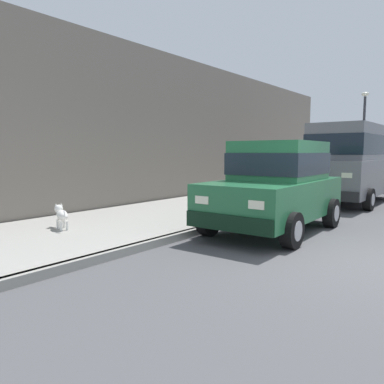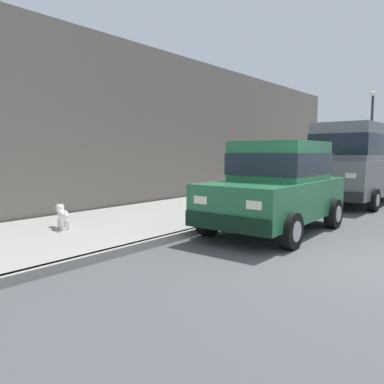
{
  "view_description": "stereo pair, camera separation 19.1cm",
  "coord_description": "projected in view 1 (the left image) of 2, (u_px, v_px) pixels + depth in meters",
  "views": [
    {
      "loc": [
        1.3,
        -6.15,
        1.66
      ],
      "look_at": [
        -3.37,
        -0.24,
        0.85
      ],
      "focal_mm": 34.91,
      "sensor_mm": 36.0,
      "label": 1
    },
    {
      "loc": [
        1.45,
        -6.03,
        1.66
      ],
      "look_at": [
        -3.37,
        -0.24,
        0.85
      ],
      "focal_mm": 34.91,
      "sensor_mm": 36.0,
      "label": 2
    }
  ],
  "objects": [
    {
      "name": "dog_white",
      "position": [
        61.0,
        214.0,
        7.4
      ],
      "size": [
        0.73,
        0.35,
        0.49
      ],
      "color": "white",
      "rests_on": "sidewalk"
    },
    {
      "name": "building_facade",
      "position": [
        203.0,
        132.0,
        13.9
      ],
      "size": [
        0.5,
        20.0,
        4.79
      ],
      "primitive_type": "cube",
      "color": "slate",
      "rests_on": "ground"
    },
    {
      "name": "curb",
      "position": [
        206.0,
        229.0,
        7.74
      ],
      "size": [
        0.16,
        64.0,
        0.14
      ],
      "primitive_type": "cube",
      "color": "gray",
      "rests_on": "ground"
    },
    {
      "name": "car_grey_van",
      "position": [
        351.0,
        160.0,
        12.22
      ],
      "size": [
        2.17,
        4.91,
        2.52
      ],
      "color": "slate",
      "rests_on": "ground"
    },
    {
      "name": "street_lamp",
      "position": [
        364.0,
        127.0,
        18.22
      ],
      "size": [
        0.36,
        0.36,
        4.42
      ],
      "color": "#2D2D33",
      "rests_on": "sidewalk"
    },
    {
      "name": "sidewalk",
      "position": [
        145.0,
        219.0,
        8.85
      ],
      "size": [
        3.6,
        64.0,
        0.14
      ],
      "primitive_type": "cube",
      "color": "#99968E",
      "rests_on": "ground"
    },
    {
      "name": "ground_plane",
      "position": [
        372.0,
        259.0,
        5.78
      ],
      "size": [
        80.0,
        80.0,
        0.0
      ],
      "primitive_type": "plane",
      "color": "#4C4C4F"
    },
    {
      "name": "car_green_hatchback",
      "position": [
        276.0,
        185.0,
        7.84
      ],
      "size": [
        2.04,
        3.85,
        1.88
      ],
      "color": "#23663D",
      "rests_on": "ground"
    }
  ]
}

